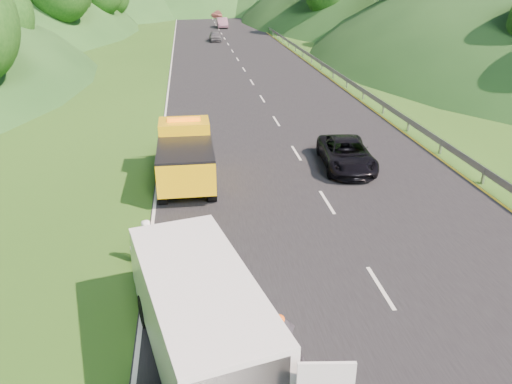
{
  "coord_description": "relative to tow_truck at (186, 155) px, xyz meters",
  "views": [
    {
      "loc": [
        -2.29,
        -13.71,
        8.57
      ],
      "look_at": [
        -0.1,
        2.53,
        1.3
      ],
      "focal_mm": 35.0,
      "sensor_mm": 36.0,
      "label": 1
    }
  ],
  "objects": [
    {
      "name": "tree_line_right",
      "position": [
        25.59,
        53.06,
        -1.28
      ],
      "size": [
        14.0,
        140.0,
        14.0
      ],
      "primitive_type": null,
      "color": "#295719",
      "rests_on": "ground"
    },
    {
      "name": "passing_suv",
      "position": [
        7.5,
        0.77,
        -1.28
      ],
      "size": [
        2.66,
        5.0,
        1.34
      ],
      "primitive_type": "imported",
      "rotation": [
        0.0,
        0.0,
        -0.09
      ],
      "color": "black",
      "rests_on": "ground"
    },
    {
      "name": "guardrail",
      "position": [
        12.89,
        45.56,
        -1.28
      ],
      "size": [
        0.06,
        140.0,
        1.52
      ],
      "primitive_type": "cube",
      "color": "gray",
      "rests_on": "ground"
    },
    {
      "name": "ground",
      "position": [
        2.59,
        -6.94,
        -1.28
      ],
      "size": [
        320.0,
        320.0,
        0.0
      ],
      "primitive_type": "plane",
      "color": "#38661E",
      "rests_on": "ground"
    },
    {
      "name": "child",
      "position": [
        0.01,
        -7.21,
        -1.28
      ],
      "size": [
        0.54,
        0.55,
        0.89
      ],
      "primitive_type": "imported",
      "rotation": [
        0.0,
        0.0,
        -0.83
      ],
      "color": "tan",
      "rests_on": "ground"
    },
    {
      "name": "tow_truck",
      "position": [
        0.0,
        0.0,
        0.0
      ],
      "size": [
        2.35,
        6.11,
        2.62
      ],
      "rotation": [
        0.0,
        0.0,
        0.0
      ],
      "color": "black",
      "rests_on": "ground"
    },
    {
      "name": "dist_car_c",
      "position": [
        6.55,
        85.16,
        -1.28
      ],
      "size": [
        2.22,
        5.46,
        1.58
      ],
      "primitive_type": "imported",
      "color": "#8E4F47",
      "rests_on": "ground"
    },
    {
      "name": "worker",
      "position": [
        1.94,
        -12.21,
        -1.28
      ],
      "size": [
        1.2,
        0.73,
        1.8
      ],
      "primitive_type": "imported",
      "rotation": [
        0.0,
        0.0,
        -0.06
      ],
      "color": "black",
      "rests_on": "ground"
    },
    {
      "name": "woman",
      "position": [
        -1.2,
        -6.77,
        -1.28
      ],
      "size": [
        0.53,
        0.66,
        1.61
      ],
      "primitive_type": "imported",
      "rotation": [
        0.0,
        0.0,
        1.76
      ],
      "color": "silver",
      "rests_on": "ground"
    },
    {
      "name": "white_van",
      "position": [
        0.24,
        -11.19,
        0.11
      ],
      "size": [
        4.5,
        7.43,
        2.47
      ],
      "rotation": [
        0.0,
        0.0,
        0.23
      ],
      "color": "black",
      "rests_on": "ground"
    },
    {
      "name": "dist_car_b",
      "position": [
        6.33,
        65.41,
        -1.28
      ],
      "size": [
        1.67,
        4.78,
        1.57
      ],
      "primitive_type": "imported",
      "color": "#684556",
      "rests_on": "ground"
    },
    {
      "name": "hills_backdrop",
      "position": [
        9.09,
        127.76,
        -1.28
      ],
      "size": [
        201.0,
        288.6,
        44.0
      ],
      "primitive_type": null,
      "color": "#2D5B23",
      "rests_on": "ground"
    },
    {
      "name": "tree_line_left",
      "position": [
        -16.41,
        53.06,
        -1.28
      ],
      "size": [
        14.0,
        140.0,
        14.0
      ],
      "primitive_type": null,
      "color": "#295719",
      "rests_on": "ground"
    },
    {
      "name": "dist_car_a",
      "position": [
        4.15,
        48.31,
        -1.28
      ],
      "size": [
        1.5,
        3.73,
        1.27
      ],
      "primitive_type": "imported",
      "color": "#444549",
      "rests_on": "ground"
    },
    {
      "name": "suitcase",
      "position": [
        -1.3,
        -6.64,
        -1.01
      ],
      "size": [
        0.36,
        0.25,
        0.54
      ],
      "primitive_type": "cube",
      "rotation": [
        0.0,
        0.0,
        0.21
      ],
      "color": "#67634D",
      "rests_on": "ground"
    },
    {
      "name": "road_surface",
      "position": [
        5.59,
        33.06,
        -1.27
      ],
      "size": [
        14.0,
        200.0,
        0.02
      ],
      "primitive_type": "cube",
      "color": "black",
      "rests_on": "ground"
    }
  ]
}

